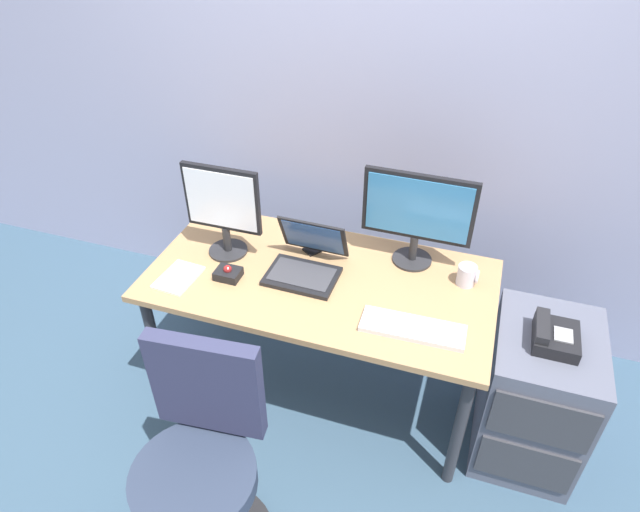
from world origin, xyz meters
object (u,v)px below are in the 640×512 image
object	(u,v)px
office_chair	(202,471)
cell_phone	(318,247)
coffee_mug	(467,275)
monitor_main	(418,213)
paper_notepad	(178,277)
keyboard	(413,328)
trackball_mouse	(228,273)
file_cabinet	(534,395)
monitor_side	(223,206)
desk_phone	(554,336)
laptop	(306,261)

from	to	relation	value
office_chair	cell_phone	distance (m)	1.11
coffee_mug	monitor_main	bearing A→B (deg)	160.73
office_chair	paper_notepad	distance (m)	0.84
coffee_mug	paper_notepad	xyz separation A→B (m)	(-1.20, -0.36, -0.04)
keyboard	trackball_mouse	distance (m)	0.84
cell_phone	office_chair	bearing A→B (deg)	-58.56
paper_notepad	cell_phone	xyz separation A→B (m)	(0.51, 0.41, -0.00)
file_cabinet	cell_phone	world-z (taller)	cell_phone
file_cabinet	trackball_mouse	world-z (taller)	trackball_mouse
coffee_mug	cell_phone	size ratio (longest dim) A/B	0.65
paper_notepad	cell_phone	size ratio (longest dim) A/B	1.46
monitor_side	keyboard	bearing A→B (deg)	-14.81
trackball_mouse	paper_notepad	size ratio (longest dim) A/B	0.53
monitor_main	coffee_mug	size ratio (longest dim) A/B	5.23
desk_phone	office_chair	size ratio (longest dim) A/B	0.21
monitor_side	cell_phone	world-z (taller)	monitor_side
office_chair	paper_notepad	bearing A→B (deg)	122.98
paper_notepad	cell_phone	world-z (taller)	paper_notepad
desk_phone	keyboard	distance (m)	0.55
desk_phone	cell_phone	bearing A→B (deg)	166.20
desk_phone	office_chair	world-z (taller)	office_chair
desk_phone	laptop	distance (m)	1.06
monitor_side	office_chair	bearing A→B (deg)	-71.19
monitor_main	laptop	distance (m)	0.53
monitor_side	trackball_mouse	bearing A→B (deg)	-63.68
desk_phone	trackball_mouse	size ratio (longest dim) A/B	1.82
office_chair	coffee_mug	size ratio (longest dim) A/B	10.39
monitor_main	keyboard	xyz separation A→B (m)	(0.09, -0.45, -0.25)
desk_phone	laptop	world-z (taller)	laptop
desk_phone	paper_notepad	distance (m)	1.58
file_cabinet	monitor_side	bearing A→B (deg)	176.70
file_cabinet	laptop	world-z (taller)	laptop
office_chair	coffee_mug	world-z (taller)	office_chair
keyboard	coffee_mug	bearing A→B (deg)	65.06
paper_notepad	cell_phone	distance (m)	0.66
file_cabinet	monitor_main	world-z (taller)	monitor_main
laptop	paper_notepad	xyz separation A→B (m)	(-0.52, -0.23, -0.05)
laptop	paper_notepad	world-z (taller)	laptop
paper_notepad	keyboard	bearing A→B (deg)	0.33
cell_phone	laptop	bearing A→B (deg)	-53.44
desk_phone	cell_phone	distance (m)	1.09
desk_phone	keyboard	size ratio (longest dim) A/B	0.48
paper_notepad	trackball_mouse	bearing A→B (deg)	20.49
office_chair	laptop	bearing A→B (deg)	84.62
keyboard	trackball_mouse	xyz separation A→B (m)	(-0.83, 0.07, 0.01)
monitor_side	cell_phone	bearing A→B (deg)	22.00
keyboard	cell_phone	xyz separation A→B (m)	(-0.53, 0.40, -0.01)
desk_phone	coffee_mug	xyz separation A→B (m)	(-0.36, 0.21, 0.05)
keyboard	laptop	distance (m)	0.57
monitor_main	trackball_mouse	bearing A→B (deg)	-153.29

